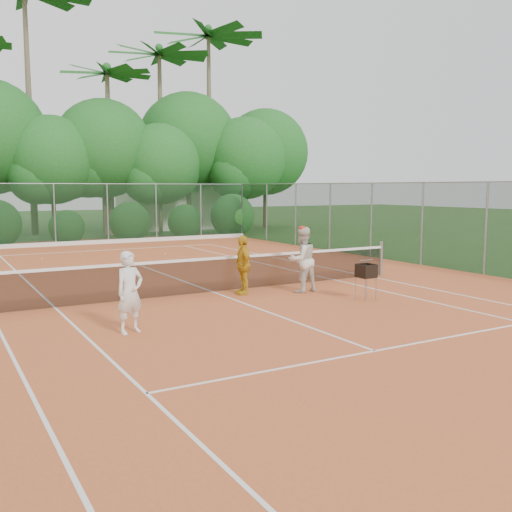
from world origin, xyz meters
The scene contains 15 objects.
ground centered at (0.00, 0.00, 0.00)m, with size 120.00×120.00×0.00m, color #224518.
clay_court centered at (0.00, 0.00, 0.01)m, with size 18.00×36.00×0.02m, color #C55C2D.
club_building centered at (9.00, 24.00, 1.50)m, with size 8.00×5.00×3.00m, color beige.
tennis_net centered at (0.00, 0.00, 0.53)m, with size 11.97×0.10×1.10m.
player_white centered at (-3.27, -3.08, 0.82)m, with size 0.58×0.38×1.60m, color white.
player_center_grp centered at (2.10, -1.12, 0.91)m, with size 0.91×0.74×1.80m.
player_yellow centered at (0.56, -0.60, 0.80)m, with size 0.92×0.38×1.56m, color gold.
ball_hopper centered at (2.85, -2.85, 0.75)m, with size 0.40×0.40×0.92m.
stray_ball_a centered at (-2.79, 9.85, 0.05)m, with size 0.07×0.07×0.07m, color yellow.
stray_ball_b centered at (-1.17, 10.28, 0.05)m, with size 0.07×0.07×0.07m, color gold.
stray_ball_c centered at (1.98, 8.83, 0.05)m, with size 0.07×0.07×0.07m, color #CADD33.
court_markings centered at (0.00, 0.00, 0.02)m, with size 11.03×23.83×0.01m.
fence_back centered at (0.00, 15.00, 1.52)m, with size 18.07×0.07×3.00m.
fence_right centered at (9.00, -1.50, 1.52)m, with size 0.07×33.07×3.00m.
tropical_treeline centered at (1.43, 20.22, 5.11)m, with size 32.10×8.49×15.03m.
Camera 1 is at (-6.56, -13.69, 2.84)m, focal length 40.00 mm.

